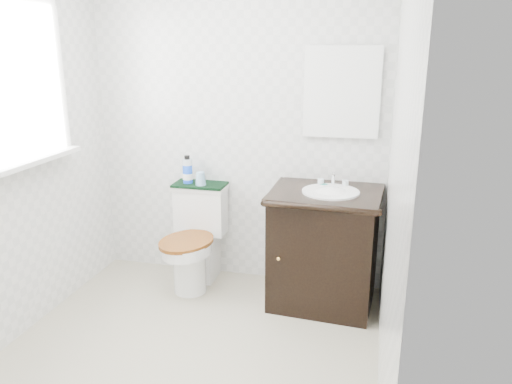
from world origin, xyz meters
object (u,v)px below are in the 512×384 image
at_px(vanity, 325,245).
at_px(cup, 201,179).
at_px(toilet, 196,242).
at_px(trash_bin, 285,285).
at_px(mouthwash_bottle, 188,170).

bearing_deg(vanity, cup, 171.21).
bearing_deg(vanity, toilet, 176.02).
height_order(toilet, trash_bin, toilet).
relative_size(vanity, trash_bin, 3.21).
height_order(trash_bin, cup, cup).
relative_size(toilet, vanity, 0.81).
relative_size(mouthwash_bottle, cup, 2.15).
xyz_separation_m(toilet, cup, (0.02, 0.08, 0.48)).
xyz_separation_m(vanity, trash_bin, (-0.25, -0.10, -0.29)).
bearing_deg(toilet, mouthwash_bottle, 129.04).
distance_m(vanity, mouthwash_bottle, 1.16).
bearing_deg(cup, vanity, -8.79).
distance_m(toilet, mouthwash_bottle, 0.55).
xyz_separation_m(toilet, mouthwash_bottle, (-0.09, 0.11, 0.53)).
xyz_separation_m(vanity, mouthwash_bottle, (-1.06, 0.18, 0.42)).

